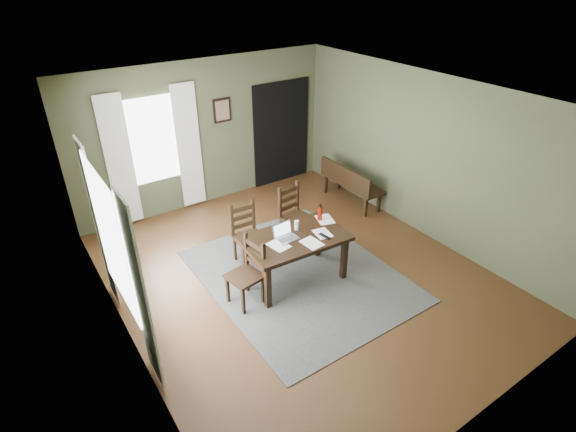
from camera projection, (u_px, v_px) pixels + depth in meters
ground at (299, 276)px, 6.80m from camera, size 5.00×6.00×0.01m
room_shell at (301, 166)px, 5.89m from camera, size 5.02×6.02×2.71m
rug at (299, 275)px, 6.79m from camera, size 2.60×3.20×0.01m
dining_table at (295, 242)px, 6.40m from camera, size 1.52×0.97×0.74m
chair_end at (248, 273)px, 6.07m from camera, size 0.49×0.49×0.97m
chair_back_left at (248, 235)px, 6.90m from camera, size 0.45×0.45×0.98m
chair_back_right at (295, 215)px, 7.38m from camera, size 0.50×0.50×1.01m
bench at (349, 181)px, 8.59m from camera, size 0.44×1.38×0.78m
laptop at (285, 234)px, 6.31m from camera, size 0.32×0.26×0.21m
computer_mouse at (296, 238)px, 6.29m from camera, size 0.05×0.09×0.03m
tv_remote at (324, 236)px, 6.35m from camera, size 0.08×0.19×0.02m
drinking_glass at (297, 225)px, 6.49m from camera, size 0.07×0.07×0.15m
water_bottle at (320, 213)px, 6.71m from camera, size 0.09×0.09×0.26m
paper_a at (279, 245)px, 6.17m from camera, size 0.27×0.33×0.00m
paper_b at (323, 233)px, 6.43m from camera, size 0.26×0.31×0.00m
paper_d at (325, 219)px, 6.77m from camera, size 0.31×0.36×0.00m
paper_e at (312, 243)px, 6.22m from camera, size 0.26×0.32×0.00m
window_left at (110, 239)px, 5.01m from camera, size 0.01×1.30×1.70m
window_back at (153, 140)px, 7.71m from camera, size 1.00×0.01×1.50m
curtain_left_near at (141, 295)px, 4.56m from camera, size 0.03×0.48×2.30m
curtain_left_far at (99, 226)px, 5.74m from camera, size 0.03×0.48×2.30m
curtain_back_left at (120, 162)px, 7.51m from camera, size 0.44×0.03×2.30m
curtain_back_right at (189, 147)px, 8.12m from camera, size 0.44×0.03×2.30m
framed_picture at (222, 110)px, 8.21m from camera, size 0.34×0.03×0.44m
doorway_back at (281, 133)px, 9.20m from camera, size 1.30×0.03×2.10m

